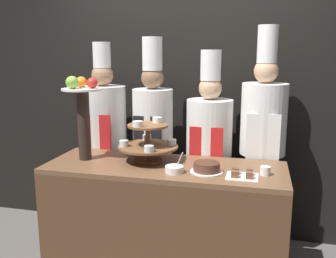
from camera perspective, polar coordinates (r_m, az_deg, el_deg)
name	(u,v)px	position (r m, az deg, el deg)	size (l,w,h in m)	color
wall_back	(188,87)	(3.50, 3.14, 6.34)	(10.00, 0.06, 2.80)	black
buffet_counter	(165,223)	(2.91, -0.49, -14.16)	(1.74, 0.63, 0.91)	brown
tiered_stand	(148,142)	(2.80, -3.08, -1.92)	(0.45, 0.45, 0.32)	brown
fruit_pedestal	(83,109)	(2.88, -12.86, 2.98)	(0.31, 0.31, 0.64)	#2D231E
cake_round	(207,168)	(2.59, 5.91, -5.86)	(0.23, 0.23, 0.07)	white
cup_white	(265,171)	(2.60, 14.60, -6.18)	(0.07, 0.07, 0.06)	white
cake_square_tray	(242,174)	(2.53, 11.24, -6.80)	(0.21, 0.18, 0.05)	white
serving_bowl_near	(174,169)	(2.57, 0.98, -6.15)	(0.13, 0.13, 0.15)	white
chef_left	(105,137)	(3.42, -9.65, -1.19)	(0.40, 0.40, 1.81)	#28282D
chef_center_left	(153,137)	(3.26, -2.32, -1.17)	(0.35, 0.35, 1.85)	#28282D
chef_center_right	(209,148)	(3.18, 6.25, -2.85)	(0.38, 0.38, 1.74)	#28282D
chef_right	(263,139)	(3.13, 14.22, -1.50)	(0.36, 0.36, 1.93)	black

